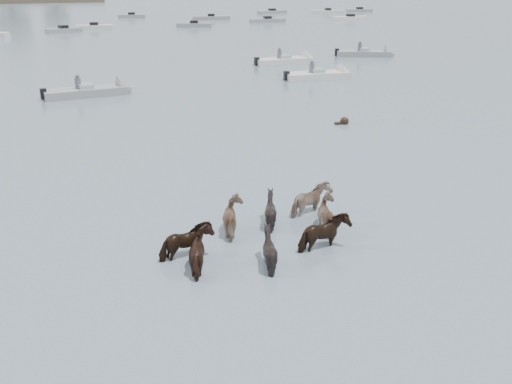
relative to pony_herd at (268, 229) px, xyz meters
name	(u,v)px	position (x,y,z in m)	size (l,w,h in m)	color
ground	(312,279)	(0.24, -2.40, -0.35)	(400.00, 400.00, 0.00)	slate
pony_herd	(268,229)	(0.00, 0.00, 0.00)	(5.90, 3.99, 1.24)	black
swimming_pony	(344,122)	(8.27, 11.03, -0.25)	(0.72, 0.44, 0.44)	black
motorboat_b	(99,91)	(-2.33, 22.47, -0.12)	(5.54, 2.17, 1.92)	gray
motorboat_c	(292,61)	(13.76, 30.05, -0.12)	(5.39, 1.78, 1.92)	silver
motorboat_d	(327,75)	(13.21, 22.80, -0.12)	(5.14, 1.87, 1.92)	silver
motorboat_e	(372,54)	(21.99, 31.48, -0.12)	(5.33, 3.44, 1.92)	gray
distant_flotilla	(84,22)	(0.90, 74.25, -0.09)	(106.05, 27.17, 0.93)	silver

